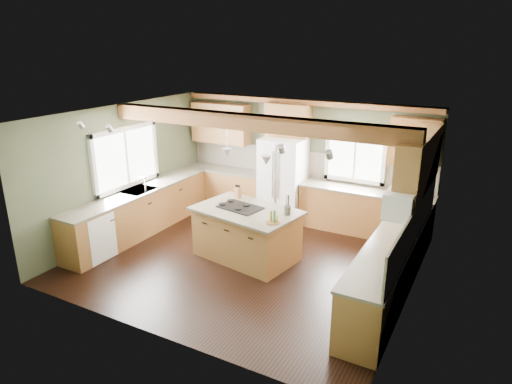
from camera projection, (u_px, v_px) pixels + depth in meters
The scene contains 37 objects.
floor at pixel (247, 260), 8.21m from camera, with size 5.60×5.60×0.00m, color black.
ceiling at pixel (246, 115), 7.39m from camera, with size 5.60×5.60×0.00m, color silver.
wall_back at pixel (303, 159), 9.88m from camera, with size 5.60×5.60×0.00m, color #414A34.
wall_left at pixel (124, 170), 9.06m from camera, with size 5.00×5.00×0.00m, color #414A34.
wall_right at pixel (416, 220), 6.53m from camera, with size 5.00×5.00×0.00m, color #414A34.
ceiling_beam at pixel (249, 122), 7.51m from camera, with size 5.55×0.26×0.26m, color brown.
soffit_trim at pixel (303, 102), 9.41m from camera, with size 5.55×0.20×0.10m, color brown.
backsplash_back at pixel (303, 163), 9.90m from camera, with size 5.58×0.03×0.58m, color brown.
backsplash_right at pixel (415, 225), 6.61m from camera, with size 0.03×3.70×0.58m, color brown.
base_cab_back_left at pixel (227, 189), 10.71m from camera, with size 2.02×0.60×0.88m, color brown.
counter_back_left at pixel (226, 170), 10.57m from camera, with size 2.06×0.64×0.04m, color brown.
base_cab_back_right at pixel (364, 212), 9.23m from camera, with size 2.62×0.60×0.88m, color brown.
counter_back_right at pixel (366, 191), 9.09m from camera, with size 2.66×0.64×0.04m, color brown.
base_cab_left at pixel (141, 212), 9.24m from camera, with size 0.60×3.70×0.88m, color brown.
counter_left at pixel (139, 191), 9.09m from camera, with size 0.64×3.74×0.04m, color brown.
base_cab_right at pixel (390, 268), 6.98m from camera, with size 0.60×3.70×0.88m, color brown.
counter_right at pixel (393, 240), 6.84m from camera, with size 0.64×3.74×0.04m, color brown.
upper_cab_back_left at pixel (221, 123), 10.43m from camera, with size 1.40×0.35×0.90m, color brown.
upper_cab_over_fridge at pixel (288, 120), 9.60m from camera, with size 0.96×0.35×0.70m, color brown.
upper_cab_right at pixel (419, 161), 7.16m from camera, with size 0.35×2.20×0.90m, color brown.
upper_cab_back_corner at pixel (415, 142), 8.49m from camera, with size 0.90×0.35×0.90m, color brown.
window_left at pixel (125, 157), 9.01m from camera, with size 0.04×1.60×1.05m, color white.
window_back at pixel (355, 154), 9.27m from camera, with size 1.10×0.04×1.00m, color white.
sink at pixel (139, 190), 9.09m from camera, with size 0.50×0.65×0.03m, color #262628.
faucet at pixel (145, 185), 8.96m from camera, with size 0.02×0.02×0.28m, color #B2B2B7.
dishwasher at pixel (91, 236), 8.15m from camera, with size 0.60×0.60×0.84m, color white.
oven at pixel (366, 310), 5.90m from camera, with size 0.60×0.72×0.84m, color white.
microwave at pixel (401, 203), 6.51m from camera, with size 0.40×0.70×0.38m, color white.
pendant_left at pixel (227, 153), 7.97m from camera, with size 0.18×0.18×0.16m, color #B2B2B7.
pendant_right at pixel (266, 160), 7.47m from camera, with size 0.18×0.18×0.16m, color #B2B2B7.
refrigerator at pixel (283, 179), 9.83m from camera, with size 0.90×0.74×1.80m, color white.
island at pixel (247, 235), 8.18m from camera, with size 1.71×1.05×0.88m, color brown.
island_top at pixel (246, 211), 8.03m from camera, with size 1.83×1.16×0.04m, color brown.
cooktop at pixel (240, 207), 8.11m from camera, with size 0.74×0.50×0.02m, color black.
knife_block at pixel (238, 192), 8.60m from camera, with size 0.12×0.09×0.21m, color brown.
utensil_crock at pixel (287, 210), 7.77m from camera, with size 0.12×0.12×0.16m, color #423935.
bottle_tray at pixel (273, 217), 7.41m from camera, with size 0.23×0.23×0.21m, color brown, non-canonical shape.
Camera 1 is at (3.67, -6.43, 3.75)m, focal length 32.00 mm.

